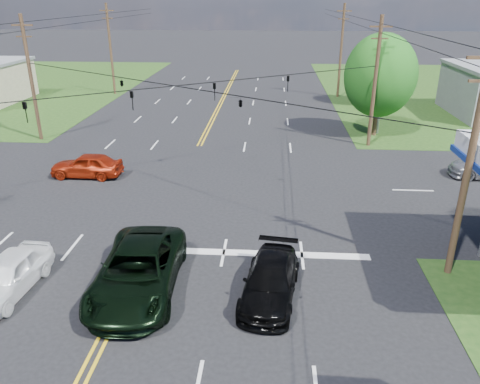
# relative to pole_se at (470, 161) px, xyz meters

# --- Properties ---
(ground) EXTENTS (280.00, 280.00, 0.00)m
(ground) POSITION_rel_pole_se_xyz_m (-13.00, 9.00, -4.92)
(ground) COLOR black
(ground) RESTS_ON ground
(stop_bar) EXTENTS (10.00, 0.50, 0.02)m
(stop_bar) POSITION_rel_pole_se_xyz_m (-8.00, 1.00, -4.92)
(stop_bar) COLOR silver
(stop_bar) RESTS_ON ground
(pole_se) EXTENTS (1.60, 0.28, 9.50)m
(pole_se) POSITION_rel_pole_se_xyz_m (0.00, 0.00, 0.00)
(pole_se) COLOR #40301B
(pole_se) RESTS_ON ground
(pole_nw) EXTENTS (1.60, 0.28, 9.50)m
(pole_nw) POSITION_rel_pole_se_xyz_m (-26.00, 18.00, 0.00)
(pole_nw) COLOR #40301B
(pole_nw) RESTS_ON ground
(pole_ne) EXTENTS (1.60, 0.28, 9.50)m
(pole_ne) POSITION_rel_pole_se_xyz_m (0.00, 18.00, 0.00)
(pole_ne) COLOR #40301B
(pole_ne) RESTS_ON ground
(pole_left_far) EXTENTS (1.60, 0.28, 10.00)m
(pole_left_far) POSITION_rel_pole_se_xyz_m (-26.00, 37.00, 0.25)
(pole_left_far) COLOR #40301B
(pole_left_far) RESTS_ON ground
(pole_right_far) EXTENTS (1.60, 0.28, 10.00)m
(pole_right_far) POSITION_rel_pole_se_xyz_m (0.00, 37.00, 0.25)
(pole_right_far) COLOR #40301B
(pole_right_far) RESTS_ON ground
(span_wire_signals) EXTENTS (26.00, 18.00, 1.13)m
(span_wire_signals) POSITION_rel_pole_se_xyz_m (-13.00, 9.00, 1.08)
(span_wire_signals) COLOR black
(span_wire_signals) RESTS_ON ground
(power_lines) EXTENTS (26.04, 100.00, 0.64)m
(power_lines) POSITION_rel_pole_se_xyz_m (-13.00, 7.00, 3.68)
(power_lines) COLOR black
(power_lines) RESTS_ON ground
(tree_right_a) EXTENTS (5.70, 5.70, 8.18)m
(tree_right_a) POSITION_rel_pole_se_xyz_m (1.00, 21.00, -0.05)
(tree_right_a) COLOR #40301B
(tree_right_a) RESTS_ON ground
(tree_right_b) EXTENTS (4.94, 4.94, 7.09)m
(tree_right_b) POSITION_rel_pole_se_xyz_m (3.50, 33.00, -0.70)
(tree_right_b) COLOR #40301B
(tree_right_b) RESTS_ON ground
(pickup_dkgreen) EXTENTS (3.25, 6.62, 1.81)m
(pickup_dkgreen) POSITION_rel_pole_se_xyz_m (-12.50, -2.14, -4.01)
(pickup_dkgreen) COLOR black
(pickup_dkgreen) RESTS_ON ground
(suv_black) EXTENTS (2.58, 5.01, 1.39)m
(suv_black) POSITION_rel_pole_se_xyz_m (-7.40, -2.18, -4.22)
(suv_black) COLOR black
(suv_black) RESTS_ON ground
(pickup_white) EXTENTS (2.10, 4.52, 1.50)m
(pickup_white) POSITION_rel_pole_se_xyz_m (-17.50, -2.53, -4.17)
(pickup_white) COLOR white
(pickup_white) RESTS_ON ground
(sedan_red) EXTENTS (4.48, 1.86, 1.52)m
(sedan_red) POSITION_rel_pole_se_xyz_m (-19.14, 10.00, -4.16)
(sedan_red) COLOR #96200A
(sedan_red) RESTS_ON ground
(polesign_ne) EXTENTS (2.10, 0.77, 7.66)m
(polesign_ne) POSITION_rel_pole_se_xyz_m (1.39, 21.59, 1.00)
(polesign_ne) COLOR #A5A5AA
(polesign_ne) RESTS_ON ground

